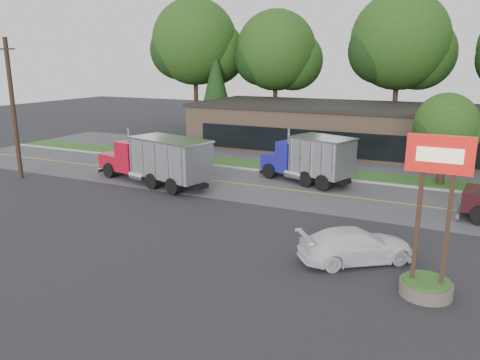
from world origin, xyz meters
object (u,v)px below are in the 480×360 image
Objects in this scene: dump_truck_red at (158,159)px; rally_car at (356,245)px; bilo_sign at (430,244)px; utility_pole at (13,109)px; dump_truck_blue at (311,158)px.

dump_truck_red is 16.86m from rally_car.
bilo_sign is at bearing 168.48° from dump_truck_red.
dump_truck_blue is (19.67, 7.94, -3.30)m from utility_pole.
dump_truck_red is at bearing 47.79° from dump_truck_blue.
utility_pole is at bearing 168.11° from bilo_sign.
dump_truck_blue is at bearing -137.60° from dump_truck_red.
bilo_sign is (28.50, -6.00, -3.07)m from utility_pole.
utility_pole reaches higher than dump_truck_red.
bilo_sign is 16.50m from dump_truck_blue.
dump_truck_blue reaches higher than rally_car.
dump_truck_red is at bearing 16.00° from utility_pole.
rally_car is at bearing -9.14° from utility_pole.
utility_pole is 1.00× the size of dump_truck_red.
bilo_sign reaches higher than dump_truck_red.
dump_truck_red is at bearing 27.33° from rally_car.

